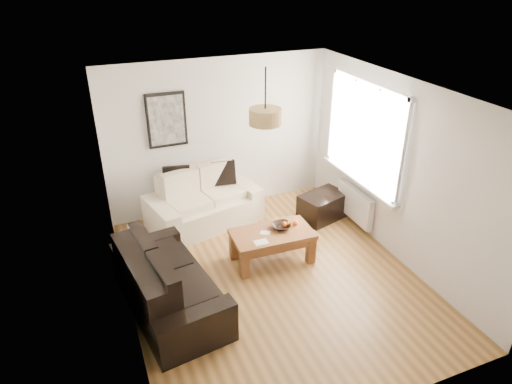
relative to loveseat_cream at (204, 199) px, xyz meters
name	(u,v)px	position (x,y,z in m)	size (l,w,h in m)	color
floor	(272,277)	(0.45, -1.78, -0.44)	(4.50, 4.50, 0.00)	brown
ceiling	(276,93)	(0.45, -1.78, 2.16)	(3.80, 4.50, 0.00)	white
wall_back	(219,137)	(0.45, 0.47, 0.86)	(3.80, 0.04, 2.60)	silver
wall_front	(381,308)	(0.45, -4.03, 0.86)	(3.80, 0.04, 2.60)	silver
wall_left	(119,224)	(-1.45, -1.78, 0.86)	(0.04, 4.50, 2.60)	silver
wall_right	(398,171)	(2.35, -1.78, 0.86)	(0.04, 4.50, 2.60)	silver
window_bay	(365,133)	(2.31, -0.98, 1.16)	(0.14, 1.90, 1.60)	white
radiator	(355,204)	(2.27, -0.98, -0.06)	(0.10, 0.90, 0.52)	white
poster	(167,120)	(-0.40, 0.44, 1.26)	(0.62, 0.04, 0.87)	black
pendant_shade	(265,117)	(0.45, -1.48, 1.79)	(0.40, 0.40, 0.20)	tan
loveseat_cream	(204,199)	(0.00, 0.00, 0.00)	(1.78, 0.97, 0.88)	beige
sofa_leather	(168,280)	(-0.98, -1.82, -0.03)	(1.92, 0.93, 0.83)	black
coffee_table	(272,246)	(0.61, -1.39, -0.20)	(1.16, 0.63, 0.47)	brown
ottoman	(323,206)	(1.90, -0.60, -0.22)	(0.77, 0.50, 0.44)	black
cushion_left	(177,179)	(-0.37, 0.22, 0.33)	(0.43, 0.13, 0.43)	black
cushion_right	(223,173)	(0.42, 0.22, 0.31)	(0.40, 0.13, 0.40)	black
fruit_bowl	(281,226)	(0.78, -1.34, 0.07)	(0.28, 0.28, 0.07)	black
orange_a	(288,224)	(0.90, -1.32, 0.07)	(0.07, 0.07, 0.07)	orange
orange_b	(295,223)	(1.00, -1.34, 0.07)	(0.09, 0.09, 0.09)	#FF6015
orange_c	(284,224)	(0.83, -1.31, 0.07)	(0.08, 0.08, 0.08)	#DE4F12
papers	(261,242)	(0.36, -1.57, 0.04)	(0.19, 0.13, 0.01)	silver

